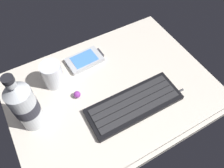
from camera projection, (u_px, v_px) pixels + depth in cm
name	position (u px, v px, depth cm)	size (l,w,h in cm)	color
ground_plane	(112.00, 92.00, 70.11)	(64.00, 48.00, 2.80)	beige
keyboard	(134.00, 104.00, 65.41)	(29.08, 11.22, 1.70)	black
handheld_device	(85.00, 60.00, 75.66)	(13.12, 8.30, 1.50)	#B7BABF
juice_cup	(53.00, 75.00, 67.79)	(6.40, 6.40, 8.50)	silver
water_bottle	(25.00, 105.00, 55.77)	(6.73, 6.73, 20.80)	silver
trackball_mouse	(77.00, 94.00, 67.01)	(2.20, 2.20, 2.20)	purple
stylus_pen	(171.00, 95.00, 67.86)	(0.70, 0.70, 9.50)	#26262B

